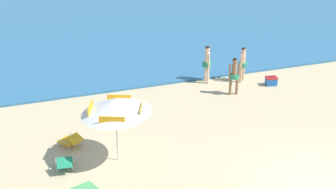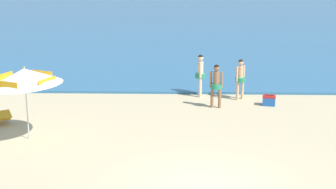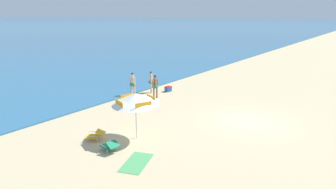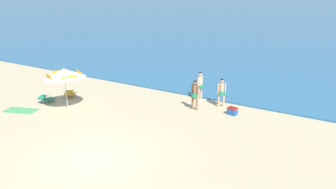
{
  "view_description": "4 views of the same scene",
  "coord_description": "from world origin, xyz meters",
  "px_view_note": "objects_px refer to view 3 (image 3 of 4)",
  "views": [
    {
      "loc": [
        -8.84,
        -11.03,
        8.96
      ],
      "look_at": [
        -2.89,
        5.52,
        1.24
      ],
      "focal_mm": 54.83,
      "sensor_mm": 36.0,
      "label": 1
    },
    {
      "loc": [
        -0.57,
        -11.65,
        5.49
      ],
      "look_at": [
        -1.05,
        6.49,
        0.7
      ],
      "focal_mm": 54.95,
      "sensor_mm": 36.0,
      "label": 2
    },
    {
      "loc": [
        -15.3,
        -5.46,
        5.83
      ],
      "look_at": [
        -0.45,
        5.26,
        0.85
      ],
      "focal_mm": 31.61,
      "sensor_mm": 36.0,
      "label": 3
    },
    {
      "loc": [
        8.71,
        -8.01,
        6.24
      ],
      "look_at": [
        -0.91,
        7.11,
        0.62
      ],
      "focal_mm": 35.03,
      "sensor_mm": 36.0,
      "label": 4
    }
  ],
  "objects_px": {
    "beach_umbrella_striped_main": "(135,99)",
    "person_standing_beside": "(133,83)",
    "lounge_chair_beside_umbrella": "(96,135)",
    "beach_towel": "(137,163)",
    "lounge_chair_under_umbrella": "(110,146)",
    "cooler_box": "(168,89)",
    "person_standing_near_shore": "(151,80)",
    "person_wading_in": "(155,85)"
  },
  "relations": [
    {
      "from": "beach_umbrella_striped_main",
      "to": "person_standing_beside",
      "type": "xyz_separation_m",
      "value": [
        5.59,
        5.32,
        -0.99
      ]
    },
    {
      "from": "beach_umbrella_striped_main",
      "to": "cooler_box",
      "type": "height_order",
      "value": "beach_umbrella_striped_main"
    },
    {
      "from": "beach_towel",
      "to": "beach_umbrella_striped_main",
      "type": "bearing_deg",
      "value": 41.62
    },
    {
      "from": "beach_towel",
      "to": "person_wading_in",
      "type": "bearing_deg",
      "value": 33.61
    },
    {
      "from": "beach_umbrella_striped_main",
      "to": "lounge_chair_beside_umbrella",
      "type": "xyz_separation_m",
      "value": [
        -1.34,
        1.4,
        -1.73
      ]
    },
    {
      "from": "person_standing_beside",
      "to": "beach_towel",
      "type": "distance_m",
      "value": 10.26
    },
    {
      "from": "lounge_chair_under_umbrella",
      "to": "cooler_box",
      "type": "height_order",
      "value": "lounge_chair_under_umbrella"
    },
    {
      "from": "beach_umbrella_striped_main",
      "to": "cooler_box",
      "type": "relative_size",
      "value": 4.26
    },
    {
      "from": "lounge_chair_under_umbrella",
      "to": "lounge_chair_beside_umbrella",
      "type": "height_order",
      "value": "lounge_chair_under_umbrella"
    },
    {
      "from": "person_standing_near_shore",
      "to": "person_wading_in",
      "type": "xyz_separation_m",
      "value": [
        -1.05,
        -1.23,
        0.02
      ]
    },
    {
      "from": "person_standing_near_shore",
      "to": "cooler_box",
      "type": "bearing_deg",
      "value": -39.79
    },
    {
      "from": "person_standing_beside",
      "to": "lounge_chair_beside_umbrella",
      "type": "bearing_deg",
      "value": -150.5
    },
    {
      "from": "beach_towel",
      "to": "person_standing_beside",
      "type": "bearing_deg",
      "value": 43.11
    },
    {
      "from": "lounge_chair_beside_umbrella",
      "to": "person_standing_beside",
      "type": "height_order",
      "value": "person_standing_beside"
    },
    {
      "from": "person_standing_near_shore",
      "to": "person_wading_in",
      "type": "bearing_deg",
      "value": -130.46
    },
    {
      "from": "lounge_chair_beside_umbrella",
      "to": "lounge_chair_under_umbrella",
      "type": "bearing_deg",
      "value": -107.11
    },
    {
      "from": "lounge_chair_beside_umbrella",
      "to": "cooler_box",
      "type": "relative_size",
      "value": 1.85
    },
    {
      "from": "person_standing_beside",
      "to": "cooler_box",
      "type": "relative_size",
      "value": 3.17
    },
    {
      "from": "person_standing_near_shore",
      "to": "cooler_box",
      "type": "xyz_separation_m",
      "value": [
        1.03,
        -0.86,
        -0.75
      ]
    },
    {
      "from": "person_standing_beside",
      "to": "lounge_chair_under_umbrella",
      "type": "bearing_deg",
      "value": -144.07
    },
    {
      "from": "person_standing_near_shore",
      "to": "person_standing_beside",
      "type": "xyz_separation_m",
      "value": [
        -1.58,
        0.44,
        0.06
      ]
    },
    {
      "from": "person_standing_near_shore",
      "to": "person_wading_in",
      "type": "height_order",
      "value": "person_wading_in"
    },
    {
      "from": "lounge_chair_under_umbrella",
      "to": "person_standing_beside",
      "type": "bearing_deg",
      "value": 35.93
    },
    {
      "from": "person_standing_near_shore",
      "to": "person_standing_beside",
      "type": "distance_m",
      "value": 1.64
    },
    {
      "from": "beach_towel",
      "to": "cooler_box",
      "type": "bearing_deg",
      "value": 29.4
    },
    {
      "from": "beach_umbrella_striped_main",
      "to": "person_standing_beside",
      "type": "bearing_deg",
      "value": 43.59
    },
    {
      "from": "lounge_chair_under_umbrella",
      "to": "person_standing_near_shore",
      "type": "height_order",
      "value": "person_standing_near_shore"
    },
    {
      "from": "lounge_chair_under_umbrella",
      "to": "person_standing_beside",
      "type": "relative_size",
      "value": 0.55
    },
    {
      "from": "person_wading_in",
      "to": "lounge_chair_under_umbrella",
      "type": "bearing_deg",
      "value": -155.09
    },
    {
      "from": "lounge_chair_beside_umbrella",
      "to": "person_standing_beside",
      "type": "bearing_deg",
      "value": 29.5
    },
    {
      "from": "lounge_chair_beside_umbrella",
      "to": "beach_towel",
      "type": "height_order",
      "value": "lounge_chair_beside_umbrella"
    },
    {
      "from": "person_standing_near_shore",
      "to": "person_standing_beside",
      "type": "height_order",
      "value": "person_standing_beside"
    },
    {
      "from": "person_standing_beside",
      "to": "cooler_box",
      "type": "bearing_deg",
      "value": -26.45
    },
    {
      "from": "beach_umbrella_striped_main",
      "to": "cooler_box",
      "type": "bearing_deg",
      "value": 26.09
    },
    {
      "from": "beach_umbrella_striped_main",
      "to": "lounge_chair_beside_umbrella",
      "type": "height_order",
      "value": "beach_umbrella_striped_main"
    },
    {
      "from": "lounge_chair_under_umbrella",
      "to": "person_standing_near_shore",
      "type": "xyz_separation_m",
      "value": [
        8.95,
        4.9,
        0.68
      ]
    },
    {
      "from": "lounge_chair_under_umbrella",
      "to": "lounge_chair_beside_umbrella",
      "type": "bearing_deg",
      "value": 72.89
    },
    {
      "from": "beach_umbrella_striped_main",
      "to": "person_wading_in",
      "type": "xyz_separation_m",
      "value": [
        6.13,
        3.66,
        -1.03
      ]
    },
    {
      "from": "beach_towel",
      "to": "lounge_chair_beside_umbrella",
      "type": "bearing_deg",
      "value": 80.18
    },
    {
      "from": "lounge_chair_under_umbrella",
      "to": "lounge_chair_beside_umbrella",
      "type": "distance_m",
      "value": 1.48
    },
    {
      "from": "lounge_chair_under_umbrella",
      "to": "beach_towel",
      "type": "bearing_deg",
      "value": -93.24
    },
    {
      "from": "beach_umbrella_striped_main",
      "to": "person_standing_beside",
      "type": "height_order",
      "value": "beach_umbrella_striped_main"
    }
  ]
}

